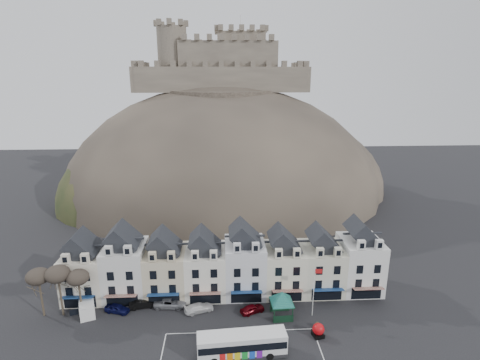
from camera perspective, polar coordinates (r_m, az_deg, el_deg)
name	(u,v)px	position (r m, az deg, el deg)	size (l,w,h in m)	color
ground	(227,356)	(56.41, -1.93, -25.24)	(300.00, 300.00, 0.00)	black
coach_bay_markings	(242,349)	(57.41, 0.24, -24.37)	(22.00, 7.50, 0.01)	silver
townhouse_terrace	(226,264)	(66.56, -2.13, -12.67)	(54.40, 9.35, 11.80)	silver
castle_hill	(227,196)	(117.44, -2.01, -2.49)	(100.00, 76.00, 68.00)	#322C26
castle	(223,63)	(118.48, -2.65, 17.36)	(50.20, 22.20, 22.00)	brown
tree_left_far	(38,277)	(67.31, -28.42, -12.85)	(3.61, 3.61, 8.24)	#3A2F25
tree_left_mid	(58,274)	(65.94, -26.04, -12.79)	(3.78, 3.78, 8.64)	#3A2F25
tree_left_near	(78,278)	(65.16, -23.47, -13.51)	(3.43, 3.43, 7.84)	#3A2F25
bus	(242,343)	(55.34, 0.29, -23.63)	(12.27, 3.64, 3.42)	#262628
bus_shelter	(282,297)	(61.54, 6.41, -17.36)	(7.03, 7.03, 4.46)	black
red_buoy	(318,330)	(59.85, 11.85, -21.48)	(1.79, 1.79, 2.16)	black
flagpole	(314,288)	(61.80, 11.26, -15.91)	(1.23, 0.15, 8.51)	silver
white_van	(87,306)	(68.00, -22.30, -17.34)	(3.85, 5.54, 2.32)	white
planter_west	(317,325)	(61.88, 11.67, -20.82)	(0.93, 0.64, 0.92)	black
planter_east	(314,330)	(60.82, 11.26, -21.53)	(0.99, 0.65, 0.92)	black
car_navy	(117,308)	(66.68, -18.20, -18.10)	(1.64, 4.07, 1.39)	#0C0E3C
car_black	(143,303)	(66.70, -14.62, -17.75)	(1.53, 4.38, 1.44)	black
car_silver	(170,303)	(65.93, -10.61, -17.90)	(2.44, 5.20, 1.47)	gray
car_white	(199,308)	(64.20, -6.28, -18.78)	(1.92, 4.73, 1.37)	white
car_maroon	(252,309)	(63.65, 1.89, -19.02)	(1.62, 4.02, 1.37)	#54040C
car_charcoal	(280,299)	(66.22, 6.15, -17.64)	(1.34, 3.83, 1.26)	black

